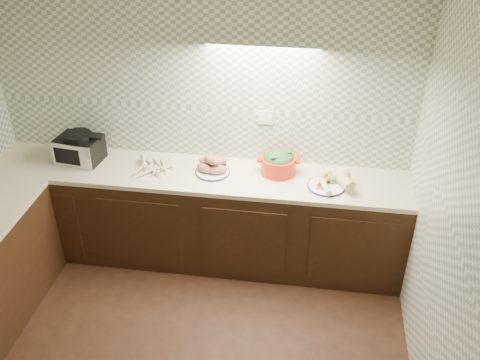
# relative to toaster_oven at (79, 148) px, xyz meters

# --- Properties ---
(room) EXTENTS (3.60, 3.60, 2.60)m
(room) POSITION_rel_toaster_oven_xyz_m (1.05, -1.56, 0.60)
(room) COLOR black
(room) RESTS_ON ground
(counter) EXTENTS (3.60, 3.60, 0.90)m
(counter) POSITION_rel_toaster_oven_xyz_m (0.37, -0.87, -0.57)
(counter) COLOR black
(counter) RESTS_ON ground
(toaster_oven) EXTENTS (0.41, 0.33, 0.26)m
(toaster_oven) POSITION_rel_toaster_oven_xyz_m (0.00, 0.00, 0.00)
(toaster_oven) COLOR black
(toaster_oven) RESTS_ON counter
(parsnip_pile) EXTENTS (0.30, 0.34, 0.06)m
(parsnip_pile) POSITION_rel_toaster_oven_xyz_m (0.67, -0.06, -0.10)
(parsnip_pile) COLOR beige
(parsnip_pile) RESTS_ON counter
(sweet_potato_plate) EXTENTS (0.30, 0.30, 0.17)m
(sweet_potato_plate) POSITION_rel_toaster_oven_xyz_m (1.19, -0.03, -0.06)
(sweet_potato_plate) COLOR #141E3A
(sweet_potato_plate) RESTS_ON counter
(onion_bowl) EXTENTS (0.15, 0.15, 0.12)m
(onion_bowl) POSITION_rel_toaster_oven_xyz_m (1.21, 0.08, -0.08)
(onion_bowl) COLOR black
(onion_bowl) RESTS_ON counter
(dutch_oven) EXTENTS (0.37, 0.32, 0.21)m
(dutch_oven) POSITION_rel_toaster_oven_xyz_m (1.74, 0.05, -0.02)
(dutch_oven) COLOR red
(dutch_oven) RESTS_ON counter
(veg_plate) EXTENTS (0.40, 0.40, 0.14)m
(veg_plate) POSITION_rel_toaster_oven_xyz_m (2.21, -0.08, -0.07)
(veg_plate) COLOR #141E3A
(veg_plate) RESTS_ON counter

